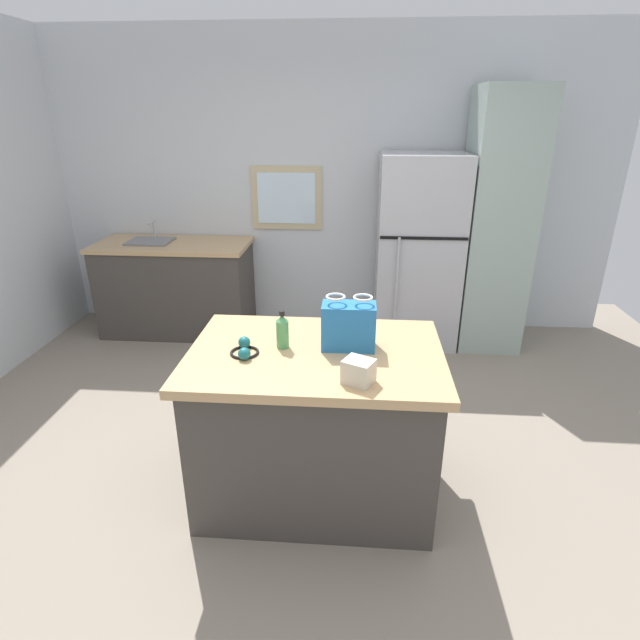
# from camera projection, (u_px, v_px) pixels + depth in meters

# --- Properties ---
(ground) EXTENTS (6.47, 6.47, 0.00)m
(ground) POSITION_uv_depth(u_px,v_px,m) (304.00, 480.00, 3.02)
(ground) COLOR gray
(back_wall) EXTENTS (5.39, 0.13, 2.78)m
(back_wall) POSITION_uv_depth(u_px,v_px,m) (330.00, 185.00, 4.85)
(back_wall) COLOR silver
(back_wall) RESTS_ON ground
(kitchen_island) EXTENTS (1.33, 0.92, 0.90)m
(kitchen_island) POSITION_uv_depth(u_px,v_px,m) (316.00, 423.00, 2.79)
(kitchen_island) COLOR #423D38
(kitchen_island) RESTS_ON ground
(refrigerator) EXTENTS (0.74, 0.73, 1.72)m
(refrigerator) POSITION_uv_depth(u_px,v_px,m) (418.00, 252.00, 4.60)
(refrigerator) COLOR #B7B7BC
(refrigerator) RESTS_ON ground
(tall_cabinet) EXTENTS (0.55, 0.65, 2.25)m
(tall_cabinet) POSITION_uv_depth(u_px,v_px,m) (496.00, 224.00, 4.45)
(tall_cabinet) COLOR #9EB2A8
(tall_cabinet) RESTS_ON ground
(sink_counter) EXTENTS (1.45, 0.68, 1.08)m
(sink_counter) POSITION_uv_depth(u_px,v_px,m) (176.00, 286.00, 4.94)
(sink_counter) COLOR #423D38
(sink_counter) RESTS_ON ground
(shopping_bag) EXTENTS (0.28, 0.15, 0.29)m
(shopping_bag) POSITION_uv_depth(u_px,v_px,m) (349.00, 326.00, 2.61)
(shopping_bag) COLOR #236BAD
(shopping_bag) RESTS_ON kitchen_island
(small_box) EXTENTS (0.17, 0.16, 0.12)m
(small_box) POSITION_uv_depth(u_px,v_px,m) (359.00, 371.00, 2.29)
(small_box) COLOR beige
(small_box) RESTS_ON kitchen_island
(bottle) EXTENTS (0.07, 0.07, 0.21)m
(bottle) POSITION_uv_depth(u_px,v_px,m) (282.00, 331.00, 2.63)
(bottle) COLOR #4C9956
(bottle) RESTS_ON kitchen_island
(ear_defenders) EXTENTS (0.18, 0.20, 0.06)m
(ear_defenders) POSITION_uv_depth(u_px,v_px,m) (244.00, 350.00, 2.58)
(ear_defenders) COLOR black
(ear_defenders) RESTS_ON kitchen_island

